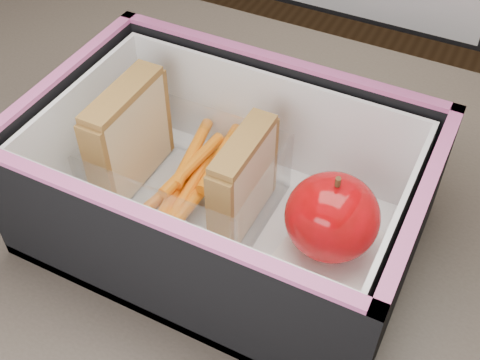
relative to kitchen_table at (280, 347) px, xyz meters
The scene contains 8 objects.
kitchen_table is the anchor object (origin of this frame).
lunch_bag 0.18m from the kitchen_table, 150.97° to the left, with size 0.33×0.32×0.31m.
plastic_tub 0.19m from the kitchen_table, 158.76° to the left, with size 0.16×0.12×0.07m, color white, non-canonical shape.
sandwich_left 0.25m from the kitchen_table, 165.25° to the left, with size 0.03×0.09×0.10m.
sandwich_right 0.17m from the kitchen_table, 143.42° to the left, with size 0.02×0.08×0.09m.
carrot_sticks 0.18m from the kitchen_table, 157.45° to the left, with size 0.06×0.15×0.03m.
paper_napkin 0.12m from the kitchen_table, 63.66° to the left, with size 0.08×0.08×0.01m, color white.
red_apple 0.16m from the kitchen_table, 70.25° to the left, with size 0.09×0.09×0.08m.
Camera 1 is at (0.10, -0.28, 1.19)m, focal length 45.00 mm.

